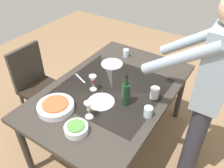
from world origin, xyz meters
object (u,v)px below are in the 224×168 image
at_px(wine_bottle, 126,93).
at_px(dinner_plate_far, 112,64).
at_px(dining_table, 112,94).
at_px(side_bowl_salad, 76,128).
at_px(water_cup_far_left, 126,53).
at_px(wine_glass_left, 89,107).
at_px(serving_bowl_pasta, 56,106).
at_px(dinner_plate_near, 101,102).
at_px(chair_near, 36,81).
at_px(wine_glass_right, 93,80).
at_px(water_cup_near_left, 155,93).
at_px(water_cup_near_right, 148,112).
at_px(person_server, 208,91).

relative_size(wine_bottle, dinner_plate_far, 1.29).
distance_m(dining_table, side_bowl_salad, 0.59).
bearing_deg(dining_table, water_cup_far_left, -161.83).
xyz_separation_m(wine_glass_left, serving_bowl_pasta, (0.08, -0.28, -0.07)).
relative_size(wine_glass_left, dinner_plate_near, 0.66).
relative_size(chair_near, wine_glass_left, 6.03).
distance_m(wine_glass_right, water_cup_near_left, 0.56).
xyz_separation_m(serving_bowl_pasta, dinner_plate_far, (-0.84, 0.00, -0.03)).
height_order(wine_bottle, water_cup_near_right, wine_bottle).
height_order(water_cup_near_left, dinner_plate_near, water_cup_near_left).
height_order(wine_glass_left, dinner_plate_far, wine_glass_left).
bearing_deg(water_cup_near_right, serving_bowl_pasta, -62.48).
relative_size(chair_near, person_server, 0.54).
height_order(wine_glass_left, side_bowl_salad, wine_glass_left).
bearing_deg(chair_near, water_cup_near_right, 90.36).
xyz_separation_m(wine_bottle, water_cup_near_right, (0.03, 0.22, -0.07)).
height_order(person_server, side_bowl_salad, person_server).
height_order(dining_table, serving_bowl_pasta, serving_bowl_pasta).
bearing_deg(wine_glass_left, side_bowl_salad, 4.62).
relative_size(water_cup_near_right, side_bowl_salad, 0.48).
bearing_deg(dining_table, dinner_plate_near, 7.56).
bearing_deg(wine_glass_right, person_server, 103.37).
height_order(dining_table, wine_glass_left, wine_glass_left).
height_order(person_server, dinner_plate_near, person_server).
relative_size(dining_table, side_bowl_salad, 8.99).
height_order(water_cup_near_left, water_cup_far_left, water_cup_near_left).
bearing_deg(side_bowl_salad, wine_glass_left, -175.38).
xyz_separation_m(person_server, water_cup_near_left, (0.02, -0.41, -0.19)).
xyz_separation_m(chair_near, water_cup_far_left, (-0.73, 0.72, 0.24)).
distance_m(dining_table, person_server, 0.85).
distance_m(wine_glass_left, dinner_plate_near, 0.22).
height_order(wine_glass_right, dinner_plate_far, wine_glass_right).
height_order(wine_bottle, wine_glass_left, wine_bottle).
distance_m(dining_table, dinner_plate_far, 0.42).
height_order(dining_table, wine_glass_right, wine_glass_right).
height_order(side_bowl_salad, dinner_plate_near, side_bowl_salad).
distance_m(wine_glass_right, dinner_plate_far, 0.47).
xyz_separation_m(wine_bottle, water_cup_near_left, (-0.20, 0.17, -0.06)).
relative_size(chair_near, water_cup_far_left, 10.70).
distance_m(side_bowl_salad, dinner_plate_near, 0.37).
height_order(dining_table, person_server, person_server).
bearing_deg(person_server, dining_table, -81.87).
bearing_deg(wine_glass_right, water_cup_near_left, 111.07).
bearing_deg(chair_near, water_cup_near_left, 100.64).
distance_m(dining_table, serving_bowl_pasta, 0.55).
relative_size(chair_near, wine_glass_right, 6.03).
relative_size(person_server, wine_glass_right, 11.19).
height_order(wine_glass_right, water_cup_far_left, wine_glass_right).
height_order(wine_glass_left, water_cup_far_left, wine_glass_left).
bearing_deg(person_server, wine_glass_right, -76.63).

